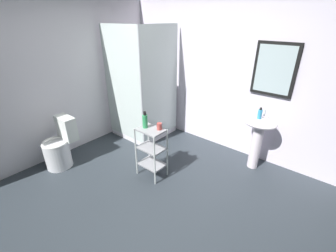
{
  "coord_description": "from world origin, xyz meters",
  "views": [
    {
      "loc": [
        1.65,
        -1.52,
        2.09
      ],
      "look_at": [
        -0.03,
        0.5,
        0.81
      ],
      "focal_mm": 24.04,
      "sensor_mm": 36.0,
      "label": 1
    }
  ],
  "objects": [
    {
      "name": "ground_plane",
      "position": [
        0.0,
        0.0,
        -0.01
      ],
      "size": [
        4.2,
        4.2,
        0.02
      ],
      "primitive_type": "cube",
      "color": "#2E363C"
    },
    {
      "name": "hand_soap_bottle",
      "position": [
        0.79,
        1.5,
        0.88
      ],
      "size": [
        0.06,
        0.06,
        0.16
      ],
      "color": "#389ED1",
      "rests_on": "pedestal_sink"
    },
    {
      "name": "rinse_cup",
      "position": [
        -0.15,
        0.46,
        0.79
      ],
      "size": [
        0.07,
        0.07,
        0.09
      ],
      "primitive_type": "cylinder",
      "color": "#B24742",
      "rests_on": "storage_cart"
    },
    {
      "name": "toilet",
      "position": [
        -1.48,
        -0.33,
        0.31
      ],
      "size": [
        0.37,
        0.49,
        0.76
      ],
      "color": "white",
      "rests_on": "ground_plane"
    },
    {
      "name": "sink_faucet",
      "position": [
        0.82,
        1.64,
        0.86
      ],
      "size": [
        0.03,
        0.03,
        0.1
      ],
      "primitive_type": "cylinder",
      "color": "silver",
      "rests_on": "pedestal_sink"
    },
    {
      "name": "body_wash_bottle_green",
      "position": [
        -0.33,
        0.38,
        0.84
      ],
      "size": [
        0.07,
        0.07,
        0.23
      ],
      "color": "#319C5B",
      "rests_on": "storage_cart"
    },
    {
      "name": "wall_left",
      "position": [
        -1.85,
        0.0,
        1.25
      ],
      "size": [
        0.1,
        4.2,
        2.5
      ],
      "primitive_type": "cube",
      "color": "white",
      "rests_on": "ground_plane"
    },
    {
      "name": "shower_stall",
      "position": [
        -1.21,
        1.18,
        0.46
      ],
      "size": [
        0.92,
        0.92,
        2.0
      ],
      "color": "white",
      "rests_on": "ground_plane"
    },
    {
      "name": "pedestal_sink",
      "position": [
        0.82,
        1.52,
        0.58
      ],
      "size": [
        0.46,
        0.37,
        0.81
      ],
      "color": "white",
      "rests_on": "ground_plane"
    },
    {
      "name": "storage_cart",
      "position": [
        -0.24,
        0.39,
        0.44
      ],
      "size": [
        0.38,
        0.28,
        0.74
      ],
      "color": "silver",
      "rests_on": "ground_plane"
    },
    {
      "name": "wall_back",
      "position": [
        0.01,
        1.85,
        1.25
      ],
      "size": [
        4.2,
        0.14,
        2.5
      ],
      "color": "white",
      "rests_on": "ground_plane"
    }
  ]
}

